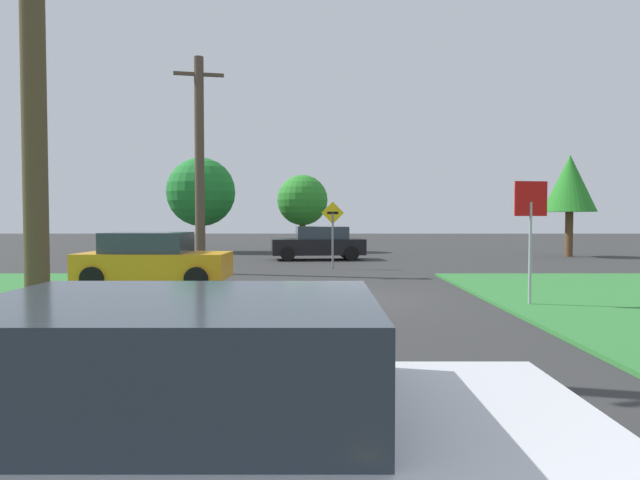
{
  "coord_description": "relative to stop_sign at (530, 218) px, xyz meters",
  "views": [
    {
      "loc": [
        -0.39,
        -14.58,
        2.06
      ],
      "look_at": [
        -0.36,
        3.59,
        1.36
      ],
      "focal_mm": 32.74,
      "sensor_mm": 36.0,
      "label": 1
    }
  ],
  "objects": [
    {
      "name": "pine_tree_center",
      "position": [
        8.29,
        17.32,
        1.76
      ],
      "size": [
        2.71,
        2.71,
        5.35
      ],
      "color": "brown",
      "rests_on": "ground"
    },
    {
      "name": "ground_plane",
      "position": [
        -4.42,
        1.28,
        -2.05
      ],
      "size": [
        120.0,
        120.0,
        0.0
      ],
      "primitive_type": "plane",
      "color": "#303030"
    },
    {
      "name": "direction_sign",
      "position": [
        -4.3,
        10.07,
        -0.37
      ],
      "size": [
        0.9,
        0.14,
        2.7
      ],
      "color": "slate",
      "rests_on": "ground"
    },
    {
      "name": "car_behind_on_main_road",
      "position": [
        -5.36,
        -10.11,
        -1.25
      ],
      "size": [
        3.97,
        2.17,
        1.62
      ],
      "rotation": [
        0.0,
        0.0,
        0.0
      ],
      "color": "silver",
      "rests_on": "ground"
    },
    {
      "name": "car_approaching_junction",
      "position": [
        -4.86,
        15.08,
        -1.25
      ],
      "size": [
        4.64,
        2.46,
        1.62
      ],
      "rotation": [
        0.0,
        0.0,
        3.25
      ],
      "color": "black",
      "rests_on": "ground"
    },
    {
      "name": "utility_pole_mid",
      "position": [
        -9.22,
        8.09,
        1.99
      ],
      "size": [
        1.78,
        0.5,
        7.9
      ],
      "color": "#4F3C32",
      "rests_on": "ground"
    },
    {
      "name": "lane_stripe_center",
      "position": [
        -4.42,
        -6.72,
        -2.05
      ],
      "size": [
        0.2,
        14.0,
        0.01
      ],
      "primitive_type": "cube",
      "color": "yellow",
      "rests_on": "ground"
    },
    {
      "name": "parked_car_near_building",
      "position": [
        -9.77,
        3.92,
        -1.25
      ],
      "size": [
        4.4,
        2.19,
        1.62
      ],
      "rotation": [
        0.0,
        0.0,
        -0.03
      ],
      "color": "orange",
      "rests_on": "ground"
    },
    {
      "name": "utility_pole_near",
      "position": [
        -9.03,
        -4.66,
        2.54
      ],
      "size": [
        1.77,
        0.6,
        9.01
      ],
      "color": "#4E3F27",
      "rests_on": "ground"
    },
    {
      "name": "oak_tree_right",
      "position": [
        -11.87,
        21.33,
        1.51
      ],
      "size": [
        4.06,
        4.06,
        5.61
      ],
      "color": "brown",
      "rests_on": "ground"
    },
    {
      "name": "stop_sign",
      "position": [
        0.0,
        0.0,
        0.0
      ],
      "size": [
        0.79,
        0.17,
        2.89
      ],
      "rotation": [
        0.0,
        0.0,
        3.31
      ],
      "color": "#9EA0A8",
      "rests_on": "ground"
    },
    {
      "name": "oak_tree_left",
      "position": [
        -5.87,
        21.86,
        1.04
      ],
      "size": [
        3.04,
        3.04,
        4.63
      ],
      "color": "brown",
      "rests_on": "ground"
    }
  ]
}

